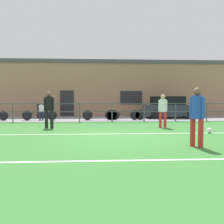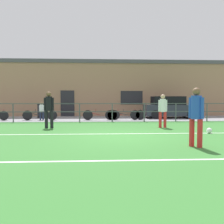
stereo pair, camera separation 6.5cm
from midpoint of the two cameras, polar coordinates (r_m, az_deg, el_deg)
The scene contains 17 objects.
ground at distance 9.42m, azimuth 2.30°, elevation -5.75°, with size 60.00×44.00×0.04m, color #387A33.
field_line_touchline at distance 10.12m, azimuth 1.91°, elevation -5.02°, with size 36.00×0.11×0.00m, color white.
field_line_hash at distance 5.85m, azimuth 5.78°, elevation -10.98°, with size 36.00×0.11×0.00m, color white.
pavement_strip at distance 17.85m, azimuth -0.31°, elevation -1.50°, with size 48.00×5.00×0.02m, color gray.
perimeter_fence at distance 15.31m, azimuth 0.16°, elevation 0.51°, with size 36.07×0.07×1.15m.
clubhouse_facade at distance 21.51m, azimuth -0.81°, elevation 5.43°, with size 28.00×2.56×4.63m.
player_goalkeeper at distance 12.40m, azimuth -14.14°, elevation 1.04°, with size 0.49×0.31×1.77m.
player_striker at distance 7.70m, azimuth 18.98°, elevation -0.29°, with size 0.34×0.40×1.75m.
player_winger at distance 12.47m, azimuth 11.72°, elevation 0.73°, with size 0.45×0.29×1.64m.
soccer_ball_match at distance 11.01m, azimuth 21.59°, elevation -3.99°, with size 0.23×0.23×0.23m, color white.
spectator_child at distance 17.07m, azimuth -15.75°, elevation 0.48°, with size 0.32×0.21×1.19m.
parked_car_red at distance 18.77m, azimuth 13.20°, elevation 0.96°, with size 3.82×1.77×1.59m.
bicycle_parked_0 at distance 16.62m, azimuth 3.72°, elevation -0.64°, with size 2.36×0.04×0.74m.
bicycle_parked_2 at distance 16.94m, azimuth -16.14°, elevation -0.70°, with size 2.25×0.04×0.74m.
bicycle_parked_3 at distance 16.50m, azimuth -2.66°, elevation -0.65°, with size 2.28×0.04×0.75m.
bicycle_parked_4 at distance 16.59m, azimuth 2.51°, elevation -0.65°, with size 2.32×0.04×0.74m.
trash_bin_0 at distance 18.97m, azimuth -15.66°, elevation 0.30°, with size 0.60×0.51×1.06m.
Camera 2 is at (-0.86, -9.27, 1.42)m, focal length 39.82 mm.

